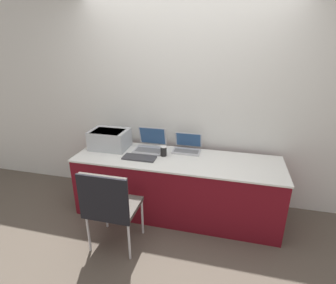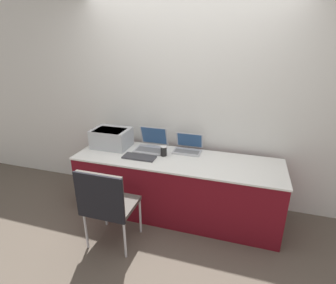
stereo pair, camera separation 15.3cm
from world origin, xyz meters
name	(u,v)px [view 1 (the left image)]	position (x,y,z in m)	size (l,w,h in m)	color
ground_plane	(170,229)	(0.00, 0.00, 0.00)	(14.00, 14.00, 0.00)	brown
wall_back	(185,102)	(0.00, 0.81, 1.30)	(8.00, 0.05, 2.60)	silver
table	(176,186)	(0.00, 0.35, 0.37)	(2.40, 0.71, 0.73)	maroon
printer	(110,138)	(-0.89, 0.46, 0.86)	(0.46, 0.34, 0.24)	#B2B7BC
laptop_left	(150,145)	(-0.38, 0.53, 0.79)	(0.36, 0.34, 0.26)	#B7B7BC
laptop_right	(187,147)	(0.07, 0.60, 0.78)	(0.34, 0.27, 0.21)	#B7B7BC
external_keyboard	(139,158)	(-0.42, 0.24, 0.74)	(0.38, 0.16, 0.02)	#3D3D42
coffee_cup	(164,151)	(-0.17, 0.38, 0.79)	(0.08, 0.08, 0.12)	black
chair	(109,203)	(-0.49, -0.44, 0.56)	(0.49, 0.44, 0.89)	#4C4742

